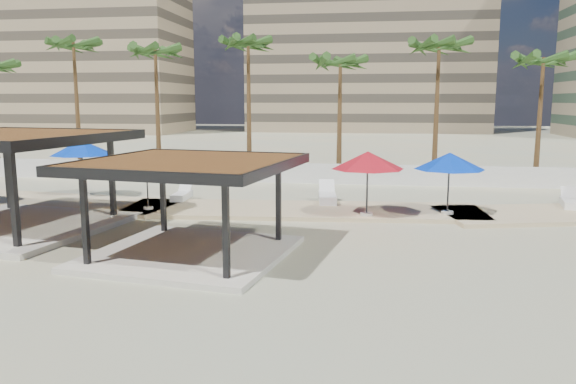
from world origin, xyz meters
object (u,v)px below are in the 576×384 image
at_px(pavilion_west, 10,172).
at_px(umbrella_c, 368,160).
at_px(lounger_b, 327,197).
at_px(lounger_a, 182,195).
at_px(lounger_c, 570,202).
at_px(pavilion_central, 189,199).

xyz_separation_m(pavilion_west, umbrella_c, (13.58, 3.87, 0.26)).
height_order(umbrella_c, lounger_b, umbrella_c).
relative_size(lounger_a, lounger_c, 0.92).
bearing_deg(pavilion_central, lounger_a, 119.62).
height_order(pavilion_central, pavilion_west, pavilion_west).
bearing_deg(umbrella_c, pavilion_west, -164.09).
height_order(lounger_a, lounger_b, lounger_b).
bearing_deg(pavilion_central, pavilion_west, 170.76).
bearing_deg(umbrella_c, lounger_b, 121.36).
height_order(pavilion_west, lounger_c, pavilion_west).
relative_size(pavilion_west, umbrella_c, 2.41).
bearing_deg(pavilion_west, pavilion_central, -9.31).
distance_m(lounger_b, lounger_c, 11.09).
bearing_deg(lounger_a, umbrella_c, -110.01).
bearing_deg(pavilion_central, lounger_b, 78.12).
bearing_deg(lounger_a, lounger_b, -90.15).
relative_size(pavilion_central, lounger_c, 3.27).
bearing_deg(lounger_c, pavilion_central, 134.75).
xyz_separation_m(lounger_b, lounger_c, (11.09, 0.33, -0.03)).
bearing_deg(lounger_c, pavilion_west, 118.55).
xyz_separation_m(pavilion_central, umbrella_c, (5.55, 6.50, 0.63)).
height_order(umbrella_c, lounger_c, umbrella_c).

